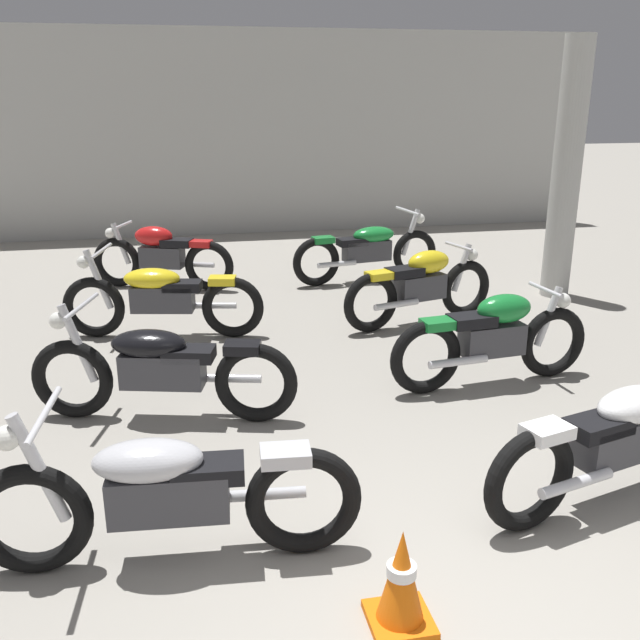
% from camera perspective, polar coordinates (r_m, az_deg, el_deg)
% --- Properties ---
extents(back_wall, '(12.80, 0.24, 3.60)m').
position_cam_1_polar(back_wall, '(13.33, -6.40, 14.69)').
color(back_wall, '#B2B2AD').
rests_on(back_wall, ground).
extents(support_pillar, '(0.36, 0.36, 3.20)m').
position_cam_1_polar(support_pillar, '(9.51, 19.25, 11.26)').
color(support_pillar, '#B2B2AD').
rests_on(support_pillar, ground).
extents(motorcycle_left_row_0, '(2.17, 0.68, 0.97)m').
position_cam_1_polar(motorcycle_left_row_0, '(4.12, -12.26, -13.37)').
color(motorcycle_left_row_0, black).
rests_on(motorcycle_left_row_0, ground).
extents(motorcycle_left_row_1, '(2.13, 0.81, 0.97)m').
position_cam_1_polar(motorcycle_left_row_1, '(5.81, -12.69, -3.75)').
color(motorcycle_left_row_1, black).
rests_on(motorcycle_left_row_1, ground).
extents(motorcycle_left_row_2, '(2.15, 0.73, 0.97)m').
position_cam_1_polar(motorcycle_left_row_2, '(7.78, -12.67, 1.84)').
color(motorcycle_left_row_2, black).
rests_on(motorcycle_left_row_2, ground).
extents(motorcycle_left_row_3, '(1.88, 0.81, 0.88)m').
position_cam_1_polar(motorcycle_left_row_3, '(9.73, -12.66, 5.13)').
color(motorcycle_left_row_3, black).
rests_on(motorcycle_left_row_3, ground).
extents(motorcycle_right_row_0, '(2.12, 0.85, 0.97)m').
position_cam_1_polar(motorcycle_right_row_0, '(5.00, 23.19, -8.58)').
color(motorcycle_right_row_0, black).
rests_on(motorcycle_right_row_0, ground).
extents(motorcycle_right_row_1, '(1.97, 0.53, 0.88)m').
position_cam_1_polar(motorcycle_right_row_1, '(6.53, 13.79, -1.32)').
color(motorcycle_right_row_1, black).
rests_on(motorcycle_right_row_1, ground).
extents(motorcycle_right_row_2, '(1.93, 0.71, 0.88)m').
position_cam_1_polar(motorcycle_right_row_2, '(8.12, 8.16, 2.83)').
color(motorcycle_right_row_2, black).
rests_on(motorcycle_right_row_2, ground).
extents(motorcycle_right_row_3, '(2.16, 0.72, 0.97)m').
position_cam_1_polar(motorcycle_right_row_3, '(9.90, 3.87, 5.70)').
color(motorcycle_right_row_3, black).
rests_on(motorcycle_right_row_3, ground).
extents(traffic_cone, '(0.32, 0.32, 0.54)m').
position_cam_1_polar(traffic_cone, '(3.76, 6.55, -20.09)').
color(traffic_cone, orange).
rests_on(traffic_cone, ground).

